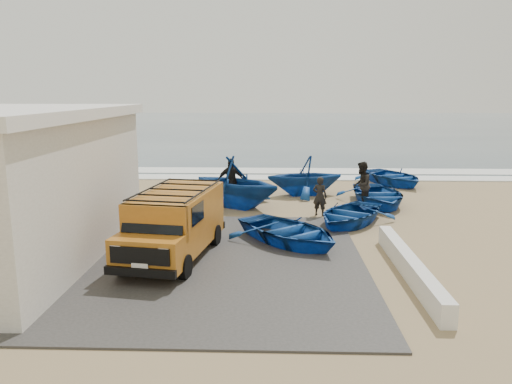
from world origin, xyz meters
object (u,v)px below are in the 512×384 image
object	(u,v)px
van	(174,222)
fisherman_front	(320,196)
fisherman_middle	(361,185)
parapet	(410,267)
boat_near_right	(349,214)
fisherman_back	(231,181)
boat_far_left	(305,176)
boat_far_right	(393,176)
boat_near_left	(289,231)
boat_mid_right	(377,195)
boat_mid_left	(236,182)

from	to	relation	value
van	fisherman_front	size ratio (longest dim) A/B	3.18
van	fisherman_middle	bearing A→B (deg)	54.35
parapet	boat_near_right	size ratio (longest dim) A/B	1.62
fisherman_back	fisherman_middle	bearing A→B (deg)	-16.33
boat_near_right	boat_far_left	xyz separation A→B (m)	(-1.30, 5.19, 0.53)
boat_far_right	fisherman_back	world-z (taller)	fisherman_back
boat_near_right	boat_far_left	bearing A→B (deg)	136.15
van	fisherman_back	size ratio (longest dim) A/B	2.47
boat_near_right	boat_far_left	world-z (taller)	boat_far_left
parapet	boat_far_left	xyz separation A→B (m)	(-2.08, 10.42, 0.64)
fisherman_back	van	bearing A→B (deg)	-108.50
parapet	boat_near_left	xyz separation A→B (m)	(-3.06, 2.76, 0.14)
parapet	van	distance (m)	6.57
boat_far_right	fisherman_front	world-z (taller)	fisherman_front
boat_near_left	boat_far_left	size ratio (longest dim) A/B	1.14
boat_near_left	boat_near_right	xyz separation A→B (m)	(2.28, 2.47, -0.03)
van	boat_near_left	size ratio (longest dim) A/B	1.23
boat_near_right	boat_mid_right	world-z (taller)	boat_mid_right
boat_mid_left	boat_far_right	size ratio (longest dim) A/B	0.99
boat_near_right	fisherman_middle	bearing A→B (deg)	103.92
parapet	fisherman_back	distance (m)	10.05
van	boat_near_right	xyz separation A→B (m)	(5.60, 3.90, -0.69)
fisherman_front	boat_mid_right	bearing A→B (deg)	-121.67
boat_mid_left	boat_mid_right	xyz separation A→B (m)	(5.98, 0.64, -0.63)
boat_mid_right	boat_near_left	bearing A→B (deg)	-128.71
boat_near_right	boat_far_right	bearing A→B (deg)	98.88
parapet	boat_mid_right	bearing A→B (deg)	84.02
boat_near_right	fisherman_front	size ratio (longest dim) A/B	2.42
boat_mid_left	fisherman_middle	world-z (taller)	boat_mid_left
boat_far_right	fisherman_back	size ratio (longest dim) A/B	2.07
boat_far_right	fisherman_front	bearing A→B (deg)	-145.61
boat_near_left	boat_far_right	world-z (taller)	boat_far_right
parapet	boat_far_right	bearing A→B (deg)	78.65
boat_mid_right	boat_far_left	bearing A→B (deg)	142.43
boat_mid_right	boat_near_right	bearing A→B (deg)	-121.37
boat_near_right	boat_mid_left	world-z (taller)	boat_mid_left
boat_near_right	boat_far_left	distance (m)	5.37
van	boat_far_right	bearing A→B (deg)	61.79
boat_near_left	boat_far_left	distance (m)	7.73
fisherman_front	fisherman_back	bearing A→B (deg)	-7.49
boat_mid_right	boat_far_left	distance (m)	3.59
fisherman_middle	boat_near_left	bearing A→B (deg)	-10.34
fisherman_back	boat_far_left	bearing A→B (deg)	20.40
boat_far_right	van	bearing A→B (deg)	-149.81
fisherman_front	boat_far_right	bearing A→B (deg)	-101.60
boat_far_right	fisherman_middle	size ratio (longest dim) A/B	2.12
boat_far_left	boat_far_right	bearing A→B (deg)	109.64
parapet	boat_near_right	distance (m)	5.29
fisherman_front	fisherman_middle	distance (m)	2.33
boat_far_left	boat_far_right	distance (m)	5.55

